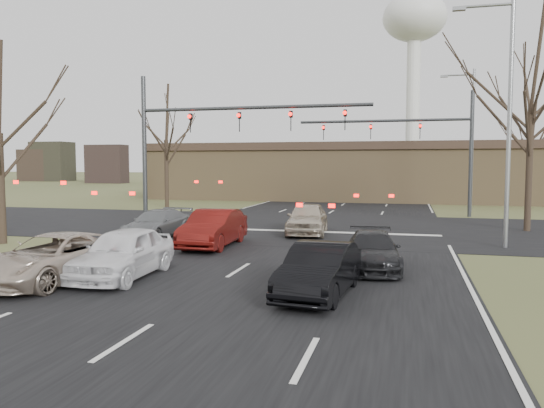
{
  "coord_description": "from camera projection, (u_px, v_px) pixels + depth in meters",
  "views": [
    {
      "loc": [
        5.15,
        -12.79,
        3.39
      ],
      "look_at": [
        0.61,
        4.88,
        2.0
      ],
      "focal_mm": 35.0,
      "sensor_mm": 36.0,
      "label": 1
    }
  ],
  "objects": [
    {
      "name": "car_charcoal_sedan",
      "position": [
        372.0,
        251.0,
        17.01
      ],
      "size": [
        2.12,
        4.29,
        1.2
      ],
      "primitive_type": "imported",
      "rotation": [
        0.0,
        0.0,
        0.11
      ],
      "color": "black",
      "rests_on": "ground"
    },
    {
      "name": "mast_arm_near",
      "position": [
        202.0,
        131.0,
        27.36
      ],
      "size": [
        12.12,
        0.24,
        8.0
      ],
      "color": "#383A3D",
      "rests_on": "ground"
    },
    {
      "name": "car_white_sedan",
      "position": [
        123.0,
        253.0,
        15.72
      ],
      "size": [
        2.0,
        4.49,
        1.5
      ],
      "primitive_type": "imported",
      "rotation": [
        0.0,
        0.0,
        0.05
      ],
      "color": "white",
      "rests_on": "ground"
    },
    {
      "name": "mast_arm_far",
      "position": [
        425.0,
        138.0,
        34.19
      ],
      "size": [
        11.12,
        0.24,
        8.0
      ],
      "color": "#383A3D",
      "rests_on": "ground"
    },
    {
      "name": "car_silver_ahead",
      "position": [
        307.0,
        218.0,
        25.45
      ],
      "size": [
        2.22,
        4.64,
        1.53
      ],
      "primitive_type": "imported",
      "rotation": [
        0.0,
        0.0,
        0.09
      ],
      "color": "#BCAF98",
      "rests_on": "ground"
    },
    {
      "name": "road_cross",
      "position": [
        308.0,
        227.0,
        28.38
      ],
      "size": [
        200.0,
        14.0,
        0.02
      ],
      "primitive_type": "cube",
      "color": "black",
      "rests_on": "ground"
    },
    {
      "name": "streetlight_right_far",
      "position": [
        470.0,
        132.0,
        37.23
      ],
      "size": [
        2.34,
        0.25,
        10.0
      ],
      "color": "gray",
      "rests_on": "ground"
    },
    {
      "name": "streetlight_right_near",
      "position": [
        505.0,
        108.0,
        20.94
      ],
      "size": [
        2.34,
        0.25,
        10.0
      ],
      "color": "gray",
      "rests_on": "ground"
    },
    {
      "name": "tree_left_far",
      "position": [
        166.0,
        112.0,
        40.7
      ],
      "size": [
        5.7,
        5.7,
        9.5
      ],
      "color": "black",
      "rests_on": "ground"
    },
    {
      "name": "water_tower",
      "position": [
        414.0,
        28.0,
        125.61
      ],
      "size": [
        15.0,
        15.0,
        44.5
      ],
      "color": "silver",
      "rests_on": "ground"
    },
    {
      "name": "car_silver_suv",
      "position": [
        54.0,
        258.0,
        15.2
      ],
      "size": [
        2.84,
        5.19,
        1.38
      ],
      "primitive_type": "imported",
      "rotation": [
        0.0,
        0.0,
        -0.11
      ],
      "color": "#BCAA98",
      "rests_on": "ground"
    },
    {
      "name": "car_grey_ahead",
      "position": [
        157.0,
        224.0,
        24.27
      ],
      "size": [
        2.04,
        4.49,
        1.28
      ],
      "primitive_type": "imported",
      "rotation": [
        0.0,
        0.0,
        -0.06
      ],
      "color": "slate",
      "rests_on": "ground"
    },
    {
      "name": "building",
      "position": [
        373.0,
        171.0,
        49.89
      ],
      "size": [
        42.4,
        10.4,
        5.3
      ],
      "color": "#90744D",
      "rests_on": "ground"
    },
    {
      "name": "road_main",
      "position": [
        368.0,
        189.0,
        71.84
      ],
      "size": [
        14.0,
        300.0,
        0.02
      ],
      "primitive_type": "cube",
      "color": "black",
      "rests_on": "ground"
    },
    {
      "name": "car_red_ahead",
      "position": [
        213.0,
        228.0,
        21.58
      ],
      "size": [
        1.73,
        4.65,
        1.52
      ],
      "primitive_type": "imported",
      "rotation": [
        0.0,
        0.0,
        0.03
      ],
      "color": "#580F0C",
      "rests_on": "ground"
    },
    {
      "name": "tree_right_far",
      "position": [
        533.0,
        120.0,
        43.45
      ],
      "size": [
        5.4,
        5.4,
        9.0
      ],
      "color": "black",
      "rests_on": "ground"
    },
    {
      "name": "ground",
      "position": [
        203.0,
        293.0,
        13.89
      ],
      "size": [
        360.0,
        360.0,
        0.0
      ],
      "primitive_type": "plane",
      "color": "#4B512B",
      "rests_on": "ground"
    },
    {
      "name": "tree_right_near",
      "position": [
        533.0,
        51.0,
        25.94
      ],
      "size": [
        6.9,
        6.9,
        11.5
      ],
      "color": "black",
      "rests_on": "ground"
    },
    {
      "name": "car_black_hatch",
      "position": [
        320.0,
        270.0,
        13.57
      ],
      "size": [
        1.79,
        4.2,
        1.35
      ],
      "primitive_type": "imported",
      "rotation": [
        0.0,
        0.0,
        -0.09
      ],
      "color": "black",
      "rests_on": "ground"
    }
  ]
}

